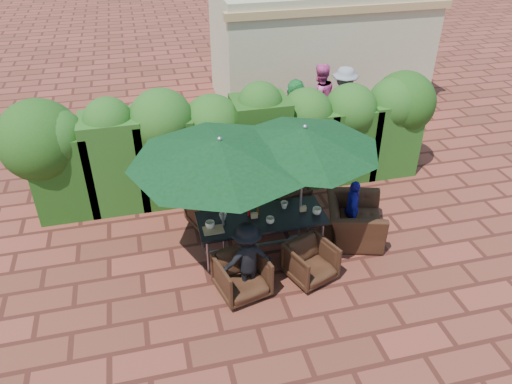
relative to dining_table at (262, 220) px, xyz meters
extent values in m
plane|color=brown|center=(0.03, -0.11, -0.67)|extent=(80.00, 80.00, 0.00)
cube|color=black|center=(0.00, 0.00, 0.05)|extent=(2.28, 0.90, 0.05)
cube|color=gray|center=(0.00, 0.00, -0.55)|extent=(2.08, 0.05, 0.05)
cylinder|color=gray|center=(-1.04, -0.35, -0.32)|extent=(0.05, 0.05, 0.70)
cylinder|color=gray|center=(-1.04, 0.35, -0.32)|extent=(0.05, 0.05, 0.70)
cylinder|color=gray|center=(1.04, -0.35, -0.32)|extent=(0.05, 0.05, 0.70)
cylinder|color=gray|center=(1.04, 0.35, -0.32)|extent=(0.05, 0.05, 0.70)
cylinder|color=gray|center=(-0.71, -0.08, -0.66)|extent=(0.44, 0.44, 0.03)
cylinder|color=gray|center=(-0.71, -0.08, 0.53)|extent=(0.04, 0.04, 2.40)
cone|color=black|center=(-0.71, -0.08, 1.55)|extent=(3.00, 3.00, 0.38)
sphere|color=gray|center=(-0.71, -0.08, 1.75)|extent=(0.08, 0.08, 0.08)
cylinder|color=gray|center=(0.72, 0.02, -0.66)|extent=(0.44, 0.44, 0.03)
cylinder|color=gray|center=(0.72, 0.02, 0.53)|extent=(0.04, 0.04, 2.40)
cone|color=black|center=(0.72, 0.02, 1.55)|extent=(2.60, 2.60, 0.38)
sphere|color=gray|center=(0.72, 0.02, 1.75)|extent=(0.08, 0.08, 0.08)
imported|color=black|center=(-0.82, 1.07, -0.31)|extent=(0.89, 0.86, 0.72)
imported|color=black|center=(0.06, 1.06, -0.27)|extent=(0.92, 0.88, 0.81)
imported|color=black|center=(0.77, 1.02, -0.29)|extent=(0.90, 0.87, 0.78)
imported|color=black|center=(-0.58, -0.98, -0.27)|extent=(0.93, 0.89, 0.80)
imported|color=black|center=(0.63, -0.91, -0.30)|extent=(0.92, 0.90, 0.75)
imported|color=black|center=(1.79, -0.04, -0.16)|extent=(1.08, 1.35, 1.03)
imported|color=silver|center=(-0.76, 0.94, -0.01)|extent=(0.73, 0.53, 1.33)
imported|color=#1D1C98|center=(-0.07, 0.88, -0.07)|extent=(0.51, 0.45, 1.20)
imported|color=black|center=(0.82, 0.94, 0.03)|extent=(0.75, 0.54, 1.41)
imported|color=black|center=(-0.48, -0.94, -0.01)|extent=(0.89, 0.47, 1.34)
imported|color=#1D1C98|center=(1.78, 0.07, -0.09)|extent=(0.53, 0.76, 1.17)
imported|color=#E751A2|center=(-0.36, 0.99, -0.28)|extent=(0.31, 0.26, 0.80)
imported|color=#814494|center=(0.44, 1.06, -0.26)|extent=(0.37, 0.34, 0.83)
imported|color=green|center=(1.91, 4.06, 0.16)|extent=(1.63, 0.82, 1.67)
imported|color=#E751A2|center=(2.68, 4.42, 0.26)|extent=(0.99, 0.72, 1.87)
imported|color=gray|center=(3.26, 4.20, 0.24)|extent=(1.28, 0.91, 1.83)
imported|color=beige|center=(-0.94, -0.10, 0.14)|extent=(0.17, 0.17, 0.13)
imported|color=beige|center=(-0.68, 0.09, 0.14)|extent=(0.13, 0.13, 0.12)
imported|color=beige|center=(0.10, -0.21, 0.13)|extent=(0.15, 0.15, 0.12)
imported|color=beige|center=(0.47, 0.18, 0.14)|extent=(0.13, 0.13, 0.13)
imported|color=beige|center=(0.98, -0.15, 0.14)|extent=(0.16, 0.16, 0.13)
cylinder|color=#B20C0A|center=(-0.21, 0.10, 0.16)|extent=(0.04, 0.04, 0.17)
cylinder|color=#4C230C|center=(-0.04, 0.09, 0.16)|extent=(0.04, 0.04, 0.17)
cube|color=#A47C4F|center=(-0.90, -0.18, 0.08)|extent=(0.35, 0.25, 0.02)
cube|color=tan|center=(-0.13, 0.01, 0.13)|extent=(0.12, 0.06, 0.10)
cube|color=tan|center=(0.77, 0.00, 0.13)|extent=(0.12, 0.06, 0.10)
cube|color=#1C390F|center=(-3.47, 2.19, 0.21)|extent=(1.15, 0.95, 1.76)
sphere|color=#1C390F|center=(-3.47, 2.19, 0.99)|extent=(1.15, 1.15, 1.15)
cube|color=#1C390F|center=(-2.47, 2.19, 0.32)|extent=(1.15, 0.95, 1.99)
sphere|color=#1C390F|center=(-2.47, 2.19, 1.21)|extent=(0.96, 0.96, 0.96)
cube|color=#1C390F|center=(-1.47, 2.19, 0.27)|extent=(1.15, 0.95, 1.89)
sphere|color=#1C390F|center=(-1.47, 2.19, 1.12)|extent=(1.29, 1.29, 1.29)
cube|color=#1C390F|center=(-0.47, 2.19, 0.17)|extent=(1.15, 0.95, 1.70)
sphere|color=#1C390F|center=(-0.47, 2.19, 0.92)|extent=(1.24, 1.24, 1.24)
cube|color=#1C390F|center=(0.53, 2.19, 0.35)|extent=(1.15, 0.95, 2.05)
sphere|color=#1C390F|center=(0.53, 2.19, 1.27)|extent=(0.92, 0.92, 0.92)
cube|color=#1C390F|center=(1.53, 2.19, 0.18)|extent=(1.15, 0.95, 1.71)
sphere|color=#1C390F|center=(1.53, 2.19, 0.93)|extent=(1.12, 1.12, 1.12)
cube|color=#1C390F|center=(2.53, 2.19, 0.18)|extent=(1.15, 0.95, 1.70)
sphere|color=#1C390F|center=(2.53, 2.19, 0.92)|extent=(1.15, 1.15, 1.15)
cube|color=#1C390F|center=(3.53, 2.19, 0.20)|extent=(1.15, 0.95, 1.75)
sphere|color=#1C390F|center=(3.53, 2.19, 0.97)|extent=(1.13, 1.13, 1.13)
sphere|color=#1C390F|center=(-3.77, 2.29, 0.93)|extent=(1.60, 1.60, 1.60)
sphere|color=#1C390F|center=(3.83, 2.29, 0.93)|extent=(1.40, 1.40, 1.40)
cube|color=#C4B992|center=(3.53, 6.89, 0.93)|extent=(6.00, 3.00, 3.20)
cube|color=tan|center=(3.53, 5.44, 2.23)|extent=(6.20, 0.25, 0.20)
camera|label=1|loc=(-1.83, -6.94, 5.26)|focal=35.00mm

